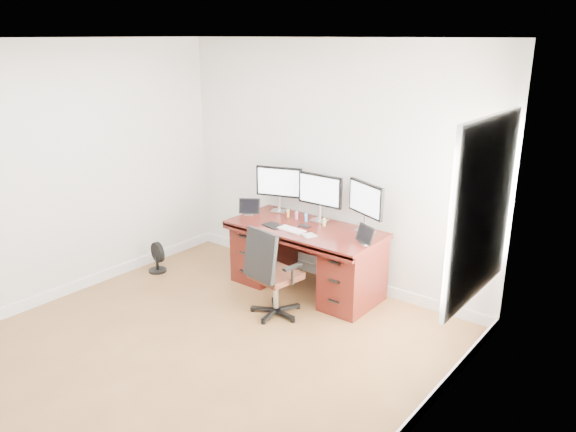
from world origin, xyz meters
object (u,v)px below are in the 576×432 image
Objects in this scene: desk at (306,256)px; monitor_center at (320,192)px; office_chair at (273,287)px; floor_fan at (157,258)px; keyboard at (292,230)px.

desk is 3.09× the size of monitor_center.
monitor_center is at bearing 104.44° from office_chair.
floor_fan is (-1.71, -0.71, -0.22)m from desk.
desk is 0.42m from keyboard.
keyboard is at bearing 114.74° from office_chair.
desk is at bearing 33.84° from floor_fan.
office_chair is 1.71× the size of monitor_center.
office_chair reaches higher than desk.
office_chair is at bearing -85.30° from monitor_center.
office_chair is at bearing 11.51° from floor_fan.
keyboard is (1.66, 0.50, 0.58)m from floor_fan.
desk is at bearing 106.35° from office_chair.
desk reaches higher than floor_fan.
monitor_center reaches higher than floor_fan.
keyboard reaches higher than floor_fan.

